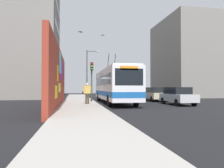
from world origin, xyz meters
TOP-DOWN VIEW (x-y plane):
  - ground_plane at (0.00, 0.00)m, footprint 80.00×80.00m
  - sidewalk_slab at (0.00, 1.60)m, footprint 48.00×3.20m
  - graffiti_wall at (-3.63, 3.35)m, footprint 14.75×0.32m
  - building_far_left at (12.36, 9.20)m, footprint 10.96×8.98m
  - building_far_right at (13.03, -17.00)m, footprint 12.32×8.16m
  - city_bus at (-0.45, -1.80)m, footprint 11.47×2.50m
  - parked_car_silver at (-3.34, -7.00)m, footprint 4.12×1.74m
  - parked_car_champagne at (2.11, -7.00)m, footprint 4.28×1.89m
  - parked_car_black at (7.43, -7.00)m, footprint 4.23×1.81m
  - parked_car_red at (12.69, -7.00)m, footprint 4.21×1.94m
  - pedestrian_at_curb at (-2.69, 1.00)m, footprint 0.24×0.78m
  - traffic_light at (0.42, 0.35)m, footprint 0.49×0.28m
  - street_lamp at (7.13, 0.26)m, footprint 0.44×1.71m
  - flying_pigeons at (2.49, 0.10)m, footprint 4.59×3.38m

SIDE VIEW (x-z plane):
  - ground_plane at x=0.00m, z-range 0.00..0.00m
  - sidewalk_slab at x=0.00m, z-range 0.00..0.15m
  - parked_car_silver at x=-3.34m, z-range 0.04..1.62m
  - parked_car_black at x=7.43m, z-range 0.04..1.62m
  - parked_car_champagne at x=2.11m, z-range 0.04..1.62m
  - parked_car_red at x=12.69m, z-range 0.04..1.62m
  - pedestrian_at_curb at x=-2.69m, z-range 0.32..2.10m
  - city_bus at x=-0.45m, z-range -0.71..4.38m
  - graffiti_wall at x=-3.63m, z-range 0.00..4.56m
  - traffic_light at x=0.42m, z-range 0.85..4.82m
  - street_lamp at x=7.13m, z-range 0.63..7.05m
  - building_far_right at x=13.03m, z-range 0.00..13.35m
  - flying_pigeons at x=2.49m, z-range 7.05..8.06m
  - building_far_left at x=12.36m, z-range 0.00..18.08m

